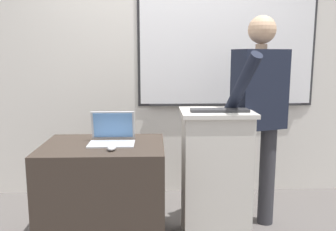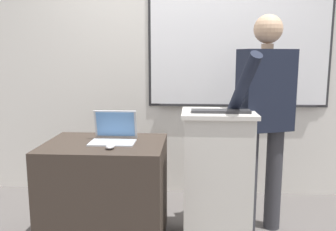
% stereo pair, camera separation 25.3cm
% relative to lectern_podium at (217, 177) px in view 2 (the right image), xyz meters
% --- Properties ---
extents(back_wall, '(6.40, 0.17, 2.67)m').
position_rel_lectern_podium_xyz_m(back_wall, '(-0.30, 1.02, 0.84)').
color(back_wall, silver).
rests_on(back_wall, ground_plane).
extents(lectern_podium, '(0.53, 0.43, 1.00)m').
position_rel_lectern_podium_xyz_m(lectern_podium, '(0.00, 0.00, 0.00)').
color(lectern_podium, beige).
rests_on(lectern_podium, ground_plane).
extents(side_desk, '(0.88, 0.67, 0.77)m').
position_rel_lectern_podium_xyz_m(side_desk, '(-0.83, -0.07, -0.12)').
color(side_desk, '#382D26').
rests_on(side_desk, ground_plane).
extents(person_presenter, '(0.58, 0.65, 1.71)m').
position_rel_lectern_podium_xyz_m(person_presenter, '(0.37, 0.18, 0.48)').
color(person_presenter, '#333338').
rests_on(person_presenter, ground_plane).
extents(laptop, '(0.33, 0.26, 0.23)m').
position_rel_lectern_podium_xyz_m(laptop, '(-0.77, -0.02, 0.34)').
color(laptop, '#B7BABF').
rests_on(laptop, side_desk).
extents(wireless_keyboard, '(0.42, 0.12, 0.02)m').
position_rel_lectern_podium_xyz_m(wireless_keyboard, '(0.01, -0.05, 0.51)').
color(wireless_keyboard, '#2D2D30').
rests_on(wireless_keyboard, lectern_podium).
extents(computer_mouse_by_laptop, '(0.06, 0.10, 0.03)m').
position_rel_lectern_podium_xyz_m(computer_mouse_by_laptop, '(-0.75, -0.24, 0.29)').
color(computer_mouse_by_laptop, '#BCBCC1').
rests_on(computer_mouse_by_laptop, side_desk).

